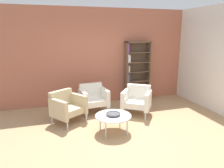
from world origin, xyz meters
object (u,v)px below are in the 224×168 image
at_px(decorative_bowl, 113,114).
at_px(armchair_spare_guest, 93,98).
at_px(coffee_table_low, 113,117).
at_px(armchair_corner_red, 67,106).
at_px(armchair_by_bookshelf, 137,100).
at_px(bookshelf_tall, 135,72).

bearing_deg(decorative_bowl, armchair_spare_guest, 96.78).
height_order(coffee_table_low, armchair_corner_red, armchair_corner_red).
bearing_deg(armchair_by_bookshelf, coffee_table_low, -102.19).
bearing_deg(armchair_corner_red, armchair_spare_guest, -1.91).
bearing_deg(bookshelf_tall, decorative_bowl, -123.95).
bearing_deg(armchair_corner_red, bookshelf_tall, -7.23).
bearing_deg(armchair_corner_red, decorative_bowl, -77.64).
bearing_deg(armchair_spare_guest, coffee_table_low, -89.23).
bearing_deg(bookshelf_tall, armchair_corner_red, -152.74).
distance_m(coffee_table_low, decorative_bowl, 0.06).
bearing_deg(armchair_by_bookshelf, armchair_corner_red, -145.02).
relative_size(armchair_spare_guest, armchair_corner_red, 0.83).
bearing_deg(decorative_bowl, coffee_table_low, -153.43).
bearing_deg(armchair_by_bookshelf, armchair_spare_guest, -169.22).
relative_size(decorative_bowl, armchair_spare_guest, 0.41).
height_order(decorative_bowl, armchair_corner_red, armchair_corner_red).
bearing_deg(armchair_spare_guest, bookshelf_tall, 18.42).
xyz_separation_m(bookshelf_tall, armchair_by_bookshelf, (-0.45, -1.20, -0.52)).
relative_size(armchair_spare_guest, armchair_by_bookshelf, 0.83).
bearing_deg(decorative_bowl, bookshelf_tall, 56.05).
height_order(bookshelf_tall, coffee_table_low, bookshelf_tall).
distance_m(decorative_bowl, armchair_corner_red, 1.27).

